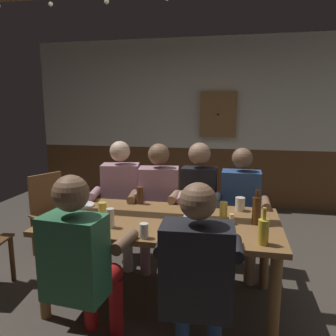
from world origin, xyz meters
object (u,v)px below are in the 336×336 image
object	(u,v)px
pint_glass_2	(185,200)
pint_glass_7	(190,231)
person_3	(240,205)
condiment_caddy	(193,218)
person_4	(81,259)
chair_empty_near_left	(53,211)
pint_glass_5	(110,218)
pint_glass_4	(200,203)
table_candle	(231,219)
pint_glass_0	(144,231)
dining_table	(162,230)
plate_1	(65,225)
person_1	(158,198)
person_5	(197,272)
plate_0	(79,205)
wall_dart_cabinet	(218,114)
pint_glass_8	(240,204)
pint_glass_3	(140,195)
pint_glass_1	(102,210)
pint_glass_6	(224,210)
bottle_0	(263,231)
person_0	(120,196)
person_2	(198,200)

from	to	relation	value
pint_glass_2	pint_glass_7	size ratio (longest dim) A/B	0.93
person_3	condiment_caddy	distance (m)	0.80
person_4	pint_glass_2	distance (m)	1.18
chair_empty_near_left	pint_glass_5	world-z (taller)	chair_empty_near_left
condiment_caddy	pint_glass_4	world-z (taller)	pint_glass_4
table_candle	pint_glass_0	size ratio (longest dim) A/B	0.77
person_3	pint_glass_4	bearing A→B (deg)	53.52
dining_table	pint_glass_2	world-z (taller)	pint_glass_2
plate_1	pint_glass_4	size ratio (longest dim) A/B	1.40
person_1	person_5	size ratio (longest dim) A/B	1.02
condiment_caddy	pint_glass_4	xyz separation A→B (m)	(0.03, 0.24, 0.05)
plate_0	person_4	bearing A→B (deg)	-63.33
pint_glass_0	plate_0	bearing A→B (deg)	142.40
pint_glass_0	wall_dart_cabinet	bearing A→B (deg)	84.50
pint_glass_5	pint_glass_8	world-z (taller)	pint_glass_5
pint_glass_0	pint_glass_4	xyz separation A→B (m)	(0.31, 0.64, 0.02)
table_candle	condiment_caddy	bearing A→B (deg)	179.57
person_1	pint_glass_2	xyz separation A→B (m)	(0.32, -0.34, 0.10)
person_5	plate_0	world-z (taller)	person_5
dining_table	pint_glass_3	bearing A→B (deg)	128.08
chair_empty_near_left	plate_1	distance (m)	1.25
person_5	chair_empty_near_left	xyz separation A→B (m)	(-1.75, 1.39, -0.19)
pint_glass_1	person_4	bearing A→B (deg)	-79.46
person_4	pint_glass_6	xyz separation A→B (m)	(0.84, 0.80, 0.11)
person_3	bottle_0	size ratio (longest dim) A/B	4.92
person_0	plate_0	bearing A→B (deg)	57.24
pint_glass_7	person_1	bearing A→B (deg)	113.13
pint_glass_2	pint_glass_4	distance (m)	0.19
person_4	pint_glass_3	bearing A→B (deg)	92.01
person_3	pint_glass_7	xyz separation A→B (m)	(-0.35, -1.10, 0.12)
pint_glass_6	dining_table	bearing A→B (deg)	-167.88
pint_glass_0	pint_glass_2	size ratio (longest dim) A/B	0.78
person_1	person_4	size ratio (longest dim) A/B	1.01
pint_glass_5	person_1	bearing A→B (deg)	81.77
pint_glass_5	plate_0	bearing A→B (deg)	136.43
person_0	pint_glass_5	distance (m)	1.01
person_4	plate_1	distance (m)	0.51
person_5	pint_glass_0	world-z (taller)	person_5
person_2	pint_glass_3	world-z (taller)	person_2
person_0	pint_glass_3	distance (m)	0.46
person_0	wall_dart_cabinet	bearing A→B (deg)	-123.72
person_2	person_5	bearing A→B (deg)	98.61
condiment_caddy	person_0	bearing A→B (deg)	140.49
pint_glass_8	person_3	bearing A→B (deg)	88.25
bottle_0	pint_glass_3	bearing A→B (deg)	145.29
person_2	pint_glass_4	size ratio (longest dim) A/B	8.23
plate_0	bottle_0	distance (m)	1.65
person_5	pint_glass_3	bearing A→B (deg)	118.15
pint_glass_5	plate_1	bearing A→B (deg)	-172.14
pint_glass_1	person_0	bearing A→B (deg)	99.48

